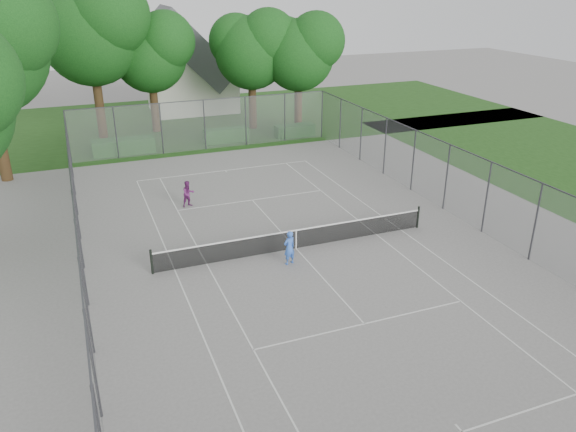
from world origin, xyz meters
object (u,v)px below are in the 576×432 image
object	(u,v)px
woman_player	(188,194)
tennis_net	(296,238)
girl_player	(289,248)
house	(191,70)

from	to	relation	value
woman_player	tennis_net	bearing A→B (deg)	-79.53
girl_player	woman_player	world-z (taller)	girl_player
tennis_net	house	xyz separation A→B (m)	(1.94, 29.66, 3.14)
tennis_net	house	distance (m)	29.89
girl_player	tennis_net	bearing A→B (deg)	-140.27
house	tennis_net	bearing A→B (deg)	-93.74
tennis_net	girl_player	bearing A→B (deg)	-123.53
tennis_net	girl_player	size ratio (longest dim) A/B	8.46
house	woman_player	size ratio (longest dim) A/B	6.41
house	girl_player	xyz separation A→B (m)	(-2.75, -30.89, -2.89)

